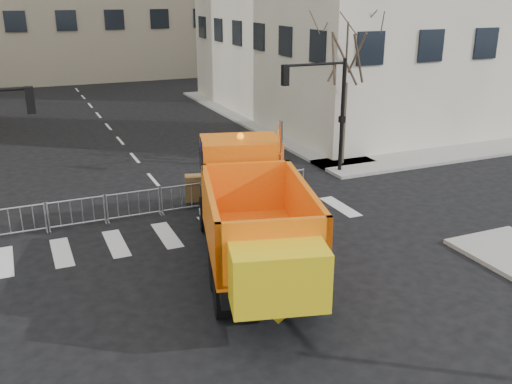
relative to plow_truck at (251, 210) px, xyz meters
name	(u,v)px	position (x,y,z in m)	size (l,w,h in m)	color
ground	(256,301)	(-0.69, -1.98, -1.92)	(120.00, 120.00, 0.00)	black
sidewalk_back	(174,202)	(-0.69, 6.52, -1.85)	(64.00, 5.00, 0.15)	gray
traffic_light_right	(342,117)	(7.81, 7.52, 0.78)	(0.18, 0.18, 5.40)	black
crowd_barriers	(161,201)	(-1.44, 5.62, -1.37)	(12.60, 0.60, 1.10)	#9EA0A5
street_tree	(345,91)	(8.51, 8.52, 1.83)	(3.00, 3.00, 7.50)	#382B21
plow_truck	(251,210)	(0.00, 0.00, 0.00)	(5.66, 11.52, 4.32)	black
cop_a	(248,186)	(1.83, 4.68, -0.92)	(0.73, 0.48, 2.00)	black
cop_b	(262,184)	(2.60, 5.02, -1.05)	(0.84, 0.66, 1.73)	black
cop_c	(268,182)	(2.83, 4.89, -0.95)	(1.13, 0.47, 1.94)	black
newspaper_box	(280,178)	(3.89, 5.99, -1.22)	(0.45, 0.40, 1.10)	#B71F0E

